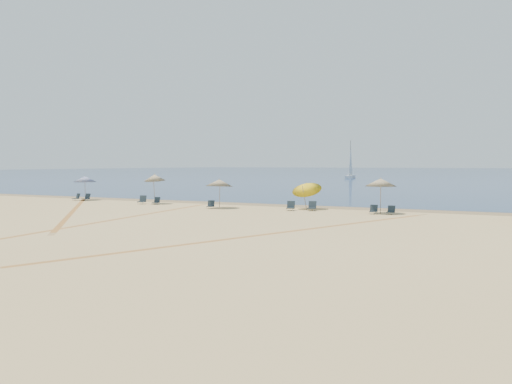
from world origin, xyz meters
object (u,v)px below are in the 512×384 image
umbrella_1 (155,178)px  chair_6 (312,206)px  umbrella_0 (85,179)px  chair_4 (211,205)px  chair_3 (156,201)px  umbrella_4 (381,182)px  chair_1 (87,198)px  umbrella_2 (219,183)px  chair_2 (142,200)px  chair_5 (291,206)px  chair_0 (77,197)px  chair_7 (374,210)px  chair_8 (391,211)px  umbrella_3 (306,187)px  sailboat_2 (350,167)px

umbrella_1 → chair_6: size_ratio=3.37×
umbrella_0 → chair_6: umbrella_0 is taller
chair_4 → chair_6: (7.74, 1.77, 0.03)m
chair_3 → umbrella_4: bearing=-8.4°
chair_1 → chair_4: bearing=-7.3°
umbrella_2 → chair_6: (7.40, 1.03, -1.66)m
umbrella_4 → umbrella_0: bearing=178.3°
umbrella_4 → chair_2: (-20.61, -0.61, -1.86)m
chair_2 → chair_5: 14.09m
chair_0 → chair_6: size_ratio=0.98×
chair_7 → chair_4: bearing=178.5°
chair_5 → chair_8: bearing=-14.6°
chair_5 → chair_6: same height
umbrella_0 → umbrella_1: 8.93m
umbrella_3 → umbrella_1: bearing=-176.8°
chair_6 → chair_8: chair_6 is taller
chair_7 → chair_5: bearing=173.7°
umbrella_4 → chair_5: 6.83m
umbrella_1 → umbrella_4: bearing=-0.3°
umbrella_0 → umbrella_3: size_ratio=0.95×
chair_0 → chair_8: size_ratio=1.26×
umbrella_2 → chair_1: umbrella_2 is taller
chair_0 → chair_3: size_ratio=1.10×
umbrella_0 → chair_7: 28.48m
umbrella_2 → chair_7: umbrella_2 is taller
chair_1 → sailboat_2: sailboat_2 is taller
umbrella_1 → chair_5: bearing=-3.8°
chair_7 → sailboat_2: 93.65m
umbrella_1 → chair_6: umbrella_1 is taller
chair_2 → chair_3: 1.50m
umbrella_4 → sailboat_2: bearing=108.5°
umbrella_0 → chair_8: bearing=-2.6°
chair_2 → chair_3: chair_2 is taller
chair_8 → sailboat_2: 93.85m
chair_0 → umbrella_4: bearing=15.6°
chair_8 → chair_6: bearing=176.4°
chair_6 → sailboat_2: size_ratio=0.09×
chair_7 → sailboat_2: sailboat_2 is taller
umbrella_0 → umbrella_1: (8.90, -0.77, 0.26)m
chair_6 → chair_7: bearing=-16.0°
chair_6 → umbrella_1: bearing=168.6°
umbrella_3 → chair_3: (-13.16, -1.45, -1.44)m
umbrella_4 → chair_8: umbrella_4 is taller
umbrella_4 → chair_3: size_ratio=3.63×
umbrella_3 → chair_6: umbrella_3 is taller
chair_4 → chair_6: 7.94m
chair_0 → chair_4: size_ratio=1.02×
umbrella_2 → chair_2: size_ratio=2.79×
umbrella_2 → chair_5: size_ratio=2.81×
umbrella_1 → umbrella_3: umbrella_1 is taller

